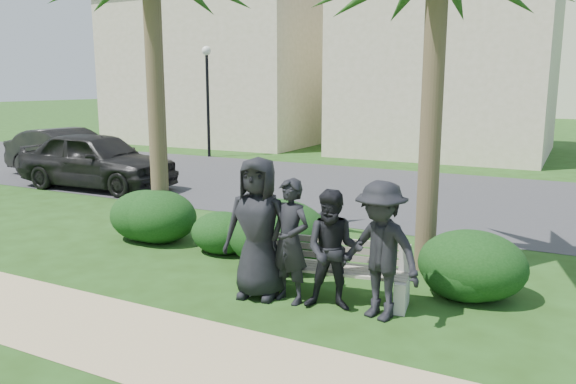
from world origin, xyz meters
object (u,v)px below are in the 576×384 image
man_c (334,250)px  man_b (290,241)px  car_a (97,160)px  man_a (258,228)px  man_d (380,251)px  car_b (68,153)px  park_bench (325,273)px  street_lamp (207,81)px

man_c → man_b: bearing=166.5°
car_a → man_a: bearing=-123.4°
man_d → car_a: (-9.74, 4.84, -0.07)m
car_a → car_b: (-2.25, 0.98, -0.05)m
park_bench → man_a: (-0.83, -0.35, 0.61)m
street_lamp → car_b: 6.57m
park_bench → man_a: size_ratio=1.20×
man_b → park_bench: bearing=55.1°
street_lamp → man_a: bearing=-52.1°
park_bench → man_b: bearing=-147.8°
man_c → car_a: (-9.13, 4.85, 0.01)m
park_bench → man_d: (0.85, -0.29, 0.51)m
park_bench → car_a: (-8.89, 4.56, 0.44)m
park_bench → man_c: bearing=-59.5°
man_d → street_lamp: bearing=148.8°
park_bench → car_b: (-11.14, 5.54, 0.39)m
man_c → car_b: man_c is taller
man_a → man_c: man_a is taller
man_c → man_a: bearing=167.4°
man_a → man_d: bearing=-6.6°
man_b → man_d: (1.22, 0.03, 0.03)m
man_c → car_a: car_a is taller
street_lamp → man_d: bearing=-47.3°
street_lamp → man_d: street_lamp is taller
park_bench → car_b: 12.44m
car_a → car_b: size_ratio=1.03×
man_b → man_a: bearing=-161.8°
street_lamp → car_b: (-0.95, -6.11, -2.20)m
park_bench → car_a: size_ratio=0.50×
man_c → man_d: man_d is taller
street_lamp → man_d: size_ratio=2.49×
man_b → car_b: size_ratio=0.37×
man_a → car_b: (-10.31, 5.89, -0.22)m
park_bench → man_d: size_ratio=1.34×
man_a → car_b: bearing=141.4°
man_c → street_lamp: bearing=115.3°
street_lamp → man_c: bearing=-48.9°
car_b → street_lamp: bearing=-3.0°
street_lamp → man_a: size_ratio=2.24×
man_d → car_a: man_d is taller
man_d → car_a: bearing=169.7°
car_b → car_a: bearing=-107.8°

